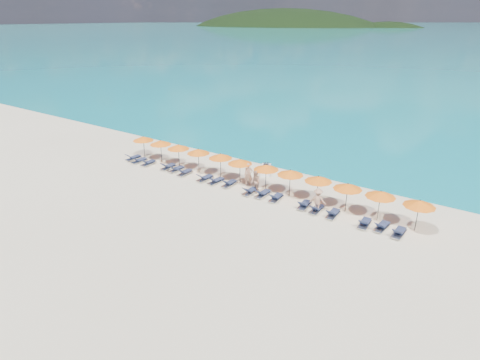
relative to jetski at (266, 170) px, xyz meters
The scene contains 37 objects.
ground 8.23m from the jetski, 84.74° to the right, with size 1400.00×1400.00×0.00m, color beige.
headland_main 611.43m from the jetski, 119.37° to the left, with size 374.00×242.00×126.50m.
headland_small 572.73m from the jetski, 105.13° to the left, with size 162.00×126.00×85.50m.
jetski is the anchor object (origin of this frame).
beachgoer_a 3.45m from the jetski, 84.13° to the right, with size 0.72×0.47×1.98m, color tan.
beachgoer_b 4.64m from the jetski, 69.04° to the right, with size 0.91×0.53×1.88m, color tan.
beachgoer_c 8.53m from the jetski, 31.96° to the right, with size 1.18×0.55×1.82m, color tan.
umbrella_0 12.93m from the jetski, 164.64° to the right, with size 2.10×2.10×2.28m.
umbrella_1 10.64m from the jetski, 161.30° to the right, with size 2.10×2.10×2.28m.
umbrella_2 8.48m from the jetski, 155.82° to the right, with size 2.10×2.10×2.28m.
umbrella_3 6.38m from the jetski, 147.10° to the right, with size 2.10×2.10×2.28m.
umbrella_4 4.55m from the jetski, 129.59° to the right, with size 2.10×2.10×2.28m.
umbrella_5 3.86m from the jetski, 97.91° to the right, with size 2.10×2.10×2.28m.
umbrella_6 4.27m from the jetski, 58.58° to the right, with size 2.10×2.10×2.28m.
umbrella_7 5.63m from the jetski, 37.83° to the right, with size 2.10×2.10×2.28m.
umbrella_8 7.54m from the jetski, 26.14° to the right, with size 2.10×2.10×2.28m.
umbrella_9 9.70m from the jetski, 20.61° to the right, with size 2.10×2.10×2.28m.
umbrella_10 11.90m from the jetski, 16.51° to the right, with size 2.10×2.10×2.28m.
umbrella_11 14.34m from the jetski, 13.70° to the right, with size 2.10×2.10×2.28m.
lounger_0 13.58m from the jetski, 160.45° to the right, with size 0.72×1.73×0.66m.
lounger_1 12.62m from the jetski, 157.75° to the right, with size 0.77×1.75×0.66m.
lounger_2 11.43m from the jetski, 155.51° to the right, with size 0.70×1.73×0.66m.
lounger_3 9.21m from the jetski, 151.43° to the right, with size 0.67×1.72×0.66m.
lounger_4 8.29m from the jetski, 147.70° to the right, with size 0.74×1.74×0.66m.
lounger_5 7.40m from the jetski, 141.16° to the right, with size 0.68×1.72×0.66m.
lounger_6 5.75m from the jetski, 126.21° to the right, with size 0.78×1.75×0.66m.
lounger_7 5.10m from the jetski, 115.66° to the right, with size 0.78×1.75×0.66m.
lounger_8 4.50m from the jetski, 101.63° to the right, with size 0.66×1.71×0.66m.
lounger_9 4.96m from the jetski, 73.13° to the right, with size 0.64×1.71×0.66m.
lounger_10 5.23m from the jetski, 60.99° to the right, with size 0.68×1.72×0.66m.
lounger_11 5.96m from the jetski, 50.61° to the right, with size 0.76×1.75×0.66m.
lounger_12 7.64m from the jetski, 36.17° to the right, with size 0.78×1.75×0.66m.
lounger_13 8.59m from the jetski, 32.57° to the right, with size 0.65×1.71×0.66m.
lounger_14 9.70m from the jetski, 28.58° to the right, with size 0.70×1.73×0.66m.
lounger_15 11.85m from the jetski, 23.53° to the right, with size 0.74×1.74×0.66m.
lounger_16 12.79m from the jetski, 20.68° to the right, with size 0.77×1.75×0.66m.
lounger_17 13.95m from the jetski, 19.73° to the right, with size 0.66×1.72×0.66m.
Camera 1 is at (17.06, -21.28, 13.31)m, focal length 30.00 mm.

